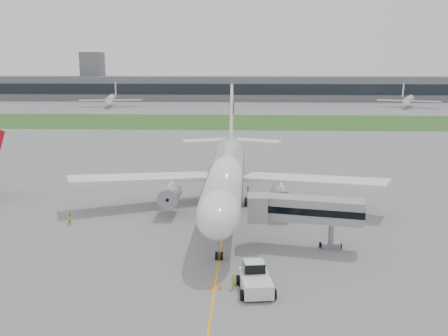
{
  "coord_description": "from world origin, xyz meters",
  "views": [
    {
      "loc": [
        3.08,
        -67.7,
        21.68
      ],
      "look_at": [
        -0.26,
        2.0,
        6.95
      ],
      "focal_mm": 40.0,
      "sensor_mm": 36.0,
      "label": 1
    }
  ],
  "objects_px": {
    "jet_bridge": "(301,210)",
    "ground_crew_near": "(233,281)",
    "pushback_tug": "(255,279)",
    "airliner": "(227,173)"
  },
  "relations": [
    {
      "from": "pushback_tug",
      "to": "jet_bridge",
      "type": "distance_m",
      "value": 13.54
    },
    {
      "from": "pushback_tug",
      "to": "jet_bridge",
      "type": "relative_size",
      "value": 0.38
    },
    {
      "from": "jet_bridge",
      "to": "ground_crew_near",
      "type": "height_order",
      "value": "jet_bridge"
    },
    {
      "from": "jet_bridge",
      "to": "ground_crew_near",
      "type": "relative_size",
      "value": 8.51
    },
    {
      "from": "ground_crew_near",
      "to": "pushback_tug",
      "type": "bearing_deg",
      "value": 141.92
    },
    {
      "from": "airliner",
      "to": "jet_bridge",
      "type": "height_order",
      "value": "airliner"
    },
    {
      "from": "jet_bridge",
      "to": "ground_crew_near",
      "type": "distance_m",
      "value": 14.56
    },
    {
      "from": "jet_bridge",
      "to": "airliner",
      "type": "bearing_deg",
      "value": 133.22
    },
    {
      "from": "airliner",
      "to": "ground_crew_near",
      "type": "relative_size",
      "value": 33.16
    },
    {
      "from": "jet_bridge",
      "to": "ground_crew_near",
      "type": "xyz_separation_m",
      "value": [
        -7.66,
        -11.77,
        -3.86
      ]
    }
  ]
}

